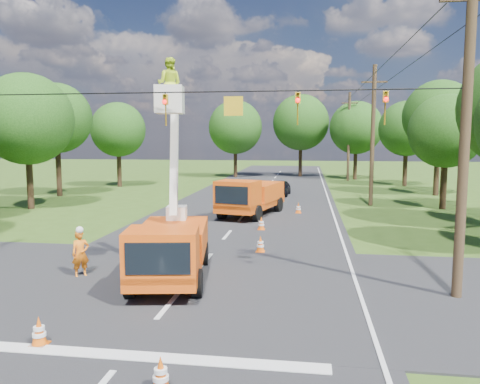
% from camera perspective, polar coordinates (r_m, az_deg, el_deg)
% --- Properties ---
extents(ground, '(140.00, 140.00, 0.00)m').
position_cam_1_polar(ground, '(33.23, 1.37, -1.82)').
color(ground, '#335018').
rests_on(ground, ground).
extents(road_main, '(12.00, 100.00, 0.06)m').
position_cam_1_polar(road_main, '(33.23, 1.37, -1.82)').
color(road_main, black).
rests_on(road_main, ground).
extents(road_cross, '(56.00, 10.00, 0.07)m').
position_cam_1_polar(road_cross, '(15.92, -6.58, -11.21)').
color(road_cross, black).
rests_on(road_cross, ground).
extents(stop_bar, '(9.00, 0.45, 0.02)m').
position_cam_1_polar(stop_bar, '(11.32, -13.70, -19.00)').
color(stop_bar, silver).
rests_on(stop_bar, ground).
extents(edge_line, '(0.12, 90.00, 0.02)m').
position_cam_1_polar(edge_line, '(33.04, 11.06, -1.99)').
color(edge_line, silver).
rests_on(edge_line, ground).
extents(bucket_truck, '(3.07, 6.07, 7.53)m').
position_cam_1_polar(bucket_truck, '(16.03, -8.50, -5.17)').
color(bucket_truck, '#DD500F').
rests_on(bucket_truck, ground).
extents(second_truck, '(3.85, 6.76, 2.39)m').
position_cam_1_polar(second_truck, '(29.17, 1.25, -0.53)').
color(second_truck, '#DD500F').
rests_on(second_truck, ground).
extents(ground_worker, '(0.71, 0.69, 1.65)m').
position_cam_1_polar(ground_worker, '(17.43, -18.87, -7.14)').
color(ground_worker, '#D64912').
rests_on(ground_worker, ground).
extents(distant_car, '(1.80, 3.90, 1.29)m').
position_cam_1_polar(distant_car, '(39.89, 4.93, 0.50)').
color(distant_car, black).
rests_on(distant_car, ground).
extents(traffic_cone_0, '(0.38, 0.38, 0.71)m').
position_cam_1_polar(traffic_cone_0, '(12.33, -23.29, -15.35)').
color(traffic_cone_0, '#E2580B').
rests_on(traffic_cone_0, ground).
extents(traffic_cone_1, '(0.38, 0.38, 0.71)m').
position_cam_1_polar(traffic_cone_1, '(9.71, -9.64, -21.07)').
color(traffic_cone_1, '#E2580B').
rests_on(traffic_cone_1, ground).
extents(traffic_cone_2, '(0.38, 0.38, 0.71)m').
position_cam_1_polar(traffic_cone_2, '(20.06, 2.50, -6.38)').
color(traffic_cone_2, '#E2580B').
rests_on(traffic_cone_2, ground).
extents(traffic_cone_3, '(0.38, 0.38, 0.71)m').
position_cam_1_polar(traffic_cone_3, '(24.84, 2.62, -3.85)').
color(traffic_cone_3, '#E2580B').
rests_on(traffic_cone_3, ground).
extents(traffic_cone_6, '(0.38, 0.38, 0.71)m').
position_cam_1_polar(traffic_cone_6, '(30.48, 7.13, -1.95)').
color(traffic_cone_6, '#E2580B').
rests_on(traffic_cone_6, ground).
extents(pole_right_near, '(1.80, 0.30, 10.00)m').
position_cam_1_polar(pole_right_near, '(15.34, 25.78, 6.88)').
color(pole_right_near, '#4C3823').
rests_on(pole_right_near, ground).
extents(pole_right_mid, '(1.80, 0.30, 10.00)m').
position_cam_1_polar(pole_right_mid, '(34.94, 15.87, 6.74)').
color(pole_right_mid, '#4C3823').
rests_on(pole_right_mid, ground).
extents(pole_right_far, '(1.80, 0.30, 10.00)m').
position_cam_1_polar(pole_right_far, '(54.83, 13.12, 6.67)').
color(pole_right_far, '#4C3823').
rests_on(pole_right_far, ground).
extents(signal_span, '(18.00, 0.29, 1.07)m').
position_cam_1_polar(signal_span, '(14.77, 1.63, 10.56)').
color(signal_span, black).
rests_on(signal_span, ground).
extents(tree_left_d, '(6.20, 6.20, 9.24)m').
position_cam_1_polar(tree_left_d, '(35.19, -24.56, 8.06)').
color(tree_left_d, '#382616').
rests_on(tree_left_d, ground).
extents(tree_left_e, '(5.80, 5.80, 9.41)m').
position_cam_1_polar(tree_left_e, '(42.13, -21.47, 8.35)').
color(tree_left_e, '#382616').
rests_on(tree_left_e, ground).
extents(tree_left_f, '(5.40, 5.40, 8.40)m').
position_cam_1_polar(tree_left_f, '(48.42, -14.64, 7.35)').
color(tree_left_f, '#382616').
rests_on(tree_left_f, ground).
extents(tree_right_c, '(5.00, 5.00, 7.83)m').
position_cam_1_polar(tree_right_c, '(34.90, 23.83, 6.78)').
color(tree_right_c, '#382616').
rests_on(tree_right_c, ground).
extents(tree_right_d, '(6.00, 6.00, 9.70)m').
position_cam_1_polar(tree_right_d, '(43.08, 23.12, 8.48)').
color(tree_right_d, '#382616').
rests_on(tree_right_d, ground).
extents(tree_right_e, '(5.60, 5.60, 8.63)m').
position_cam_1_polar(tree_right_e, '(50.62, 19.65, 7.28)').
color(tree_right_e, '#382616').
rests_on(tree_right_e, ground).
extents(tree_far_a, '(6.60, 6.60, 9.50)m').
position_cam_1_polar(tree_far_a, '(58.35, -0.57, 7.89)').
color(tree_far_a, '#382616').
rests_on(tree_far_a, ground).
extents(tree_far_b, '(7.00, 7.00, 10.32)m').
position_cam_1_polar(tree_far_b, '(59.68, 7.43, 8.40)').
color(tree_far_b, '#382616').
rests_on(tree_far_b, ground).
extents(tree_far_c, '(6.20, 6.20, 9.18)m').
position_cam_1_polar(tree_far_c, '(56.93, 13.98, 7.60)').
color(tree_far_c, '#382616').
rests_on(tree_far_c, ground).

